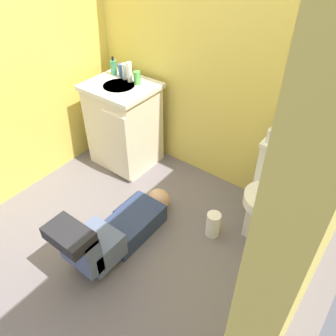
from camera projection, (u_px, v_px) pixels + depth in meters
The scene contains 15 objects.
ground_plane at pixel (138, 235), 2.71m from camera, with size 2.84×2.96×0.04m, color slate.
wall_back at pixel (217, 47), 2.57m from camera, with size 2.50×0.08×2.40m, color #DAC352.
wall_left at pixel (6, 51), 2.51m from camera, with size 0.08×1.96×2.40m, color #DAC352.
toilet at pixel (273, 194), 2.52m from camera, with size 0.36×0.46×0.75m.
vanity_cabinet at pixel (124, 125), 3.18m from camera, with size 0.60×0.53×0.82m.
faucet at pixel (131, 74), 2.98m from camera, with size 0.02×0.02×0.10m, color silver.
person_plumber at pixel (115, 230), 2.49m from camera, with size 0.38×1.06×0.52m.
tissue_box at pixel (284, 138), 2.32m from camera, with size 0.22×0.11×0.10m, color silver.
soap_dispenser at pixel (114, 67), 3.05m from camera, with size 0.06×0.06×0.17m.
bottle_blue at pixel (122, 71), 3.01m from camera, with size 0.06×0.06×0.12m, color #3E65B2.
bottle_clear at pixel (125, 71), 2.97m from camera, with size 0.04×0.04×0.14m, color silver.
bottle_white at pixel (129, 72), 2.92m from camera, with size 0.04×0.04×0.18m, color silver.
bottle_green at pixel (137, 78), 2.90m from camera, with size 0.06×0.06×0.11m, color #4DA349.
paper_towel_roll at pixel (213, 225), 2.63m from camera, with size 0.11×0.11×0.22m, color white.
toilet_paper_roll at pixel (252, 305), 2.18m from camera, with size 0.11×0.11×0.10m, color white.
Camera 1 is at (1.26, -1.26, 2.11)m, focal length 36.16 mm.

